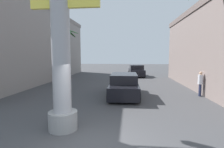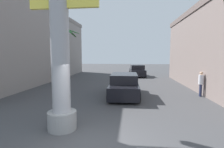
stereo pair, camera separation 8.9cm
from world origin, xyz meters
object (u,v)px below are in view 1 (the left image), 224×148
neon_sign_pole (60,12)px  car_lead (124,85)px  traffic_light_mast (1,26)px  car_far (136,71)px  pedestrian_mid_right (200,82)px  palm_tree_mid_right (201,25)px  palm_tree_far_left (66,45)px  pedestrian_far_left (64,72)px

neon_sign_pole → car_lead: (2.14, 5.83, -3.63)m
traffic_light_mast → car_far: traffic_light_mast is taller
car_lead → pedestrian_mid_right: bearing=4.9°
neon_sign_pole → palm_tree_mid_right: 14.35m
car_lead → palm_tree_far_left: 13.11m
palm_tree_mid_right → pedestrian_mid_right: (-1.69, -4.74, -4.68)m
neon_sign_pole → palm_tree_far_left: neon_sign_pole is taller
palm_tree_mid_right → pedestrian_far_left: size_ratio=5.45×
neon_sign_pole → palm_tree_mid_right: (9.11, 11.01, 1.31)m
pedestrian_mid_right → pedestrian_far_left: bearing=153.7°
car_lead → pedestrian_far_left: 9.37m
car_far → pedestrian_far_left: 9.93m
traffic_light_mast → car_far: size_ratio=1.37×
traffic_light_mast → palm_tree_far_left: palm_tree_far_left is taller
neon_sign_pole → palm_tree_far_left: size_ratio=1.49×
car_lead → car_far: (1.36, 12.06, -0.00)m
neon_sign_pole → car_far: size_ratio=2.15×
neon_sign_pole → car_far: neon_sign_pole is taller
neon_sign_pole → car_lead: size_ratio=1.93×
palm_tree_far_left → palm_tree_mid_right: 15.54m
palm_tree_far_left → pedestrian_far_left: size_ratio=3.71×
neon_sign_pole → palm_tree_mid_right: bearing=50.4°
car_lead → pedestrian_mid_right: 5.30m
palm_tree_far_left → car_lead: bearing=-52.2°
car_lead → palm_tree_mid_right: (6.96, 5.19, 4.94)m
palm_tree_mid_right → car_far: bearing=129.2°
car_far → traffic_light_mast: bearing=-114.9°
car_lead → neon_sign_pole: bearing=-110.2°
car_far → palm_tree_mid_right: bearing=-50.8°
pedestrian_mid_right → traffic_light_mast: bearing=-159.4°
pedestrian_far_left → pedestrian_mid_right: size_ratio=0.99×
car_lead → traffic_light_mast: bearing=-147.7°
traffic_light_mast → car_far: (7.36, 15.85, -3.53)m
car_far → pedestrian_far_left: size_ratio=2.58×
traffic_light_mast → pedestrian_mid_right: traffic_light_mast is taller
traffic_light_mast → palm_tree_mid_right: (12.96, 8.98, 1.41)m
car_lead → pedestrian_far_left: bearing=136.7°
traffic_light_mast → pedestrian_far_left: size_ratio=3.53×
traffic_light_mast → neon_sign_pole: bearing=-27.8°
car_far → palm_tree_far_left: 9.96m
pedestrian_mid_right → car_lead: bearing=-175.1°
neon_sign_pole → traffic_light_mast: size_ratio=1.57×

